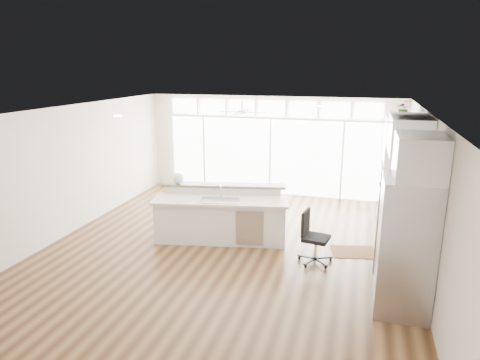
# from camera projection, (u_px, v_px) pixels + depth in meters

# --- Properties ---
(floor) EXTENTS (7.00, 8.00, 0.02)m
(floor) POSITION_uv_depth(u_px,v_px,m) (228.00, 248.00, 8.45)
(floor) COLOR #412814
(floor) RESTS_ON ground
(ceiling) EXTENTS (7.00, 8.00, 0.02)m
(ceiling) POSITION_uv_depth(u_px,v_px,m) (226.00, 111.00, 7.75)
(ceiling) COLOR white
(ceiling) RESTS_ON wall_back
(wall_back) EXTENTS (7.00, 0.04, 2.70)m
(wall_back) POSITION_uv_depth(u_px,v_px,m) (271.00, 146.00, 11.81)
(wall_back) COLOR beige
(wall_back) RESTS_ON floor
(wall_front) EXTENTS (7.00, 0.04, 2.70)m
(wall_front) POSITION_uv_depth(u_px,v_px,m) (108.00, 281.00, 4.39)
(wall_front) COLOR beige
(wall_front) RESTS_ON floor
(wall_left) EXTENTS (0.04, 8.00, 2.70)m
(wall_left) POSITION_uv_depth(u_px,v_px,m) (70.00, 170.00, 9.04)
(wall_left) COLOR beige
(wall_left) RESTS_ON floor
(wall_right) EXTENTS (0.04, 8.00, 2.70)m
(wall_right) POSITION_uv_depth(u_px,v_px,m) (426.00, 197.00, 7.16)
(wall_right) COLOR beige
(wall_right) RESTS_ON floor
(glass_wall) EXTENTS (5.80, 0.06, 2.08)m
(glass_wall) POSITION_uv_depth(u_px,v_px,m) (270.00, 157.00, 11.83)
(glass_wall) COLOR white
(glass_wall) RESTS_ON wall_back
(transom_row) EXTENTS (5.90, 0.06, 0.40)m
(transom_row) POSITION_uv_depth(u_px,v_px,m) (271.00, 108.00, 11.49)
(transom_row) COLOR white
(transom_row) RESTS_ON wall_back
(desk_window) EXTENTS (0.04, 0.85, 0.85)m
(desk_window) POSITION_uv_depth(u_px,v_px,m) (422.00, 181.00, 7.40)
(desk_window) COLOR white
(desk_window) RESTS_ON wall_right
(ceiling_fan) EXTENTS (1.16, 1.16, 0.32)m
(ceiling_fan) POSITION_uv_depth(u_px,v_px,m) (242.00, 108.00, 10.54)
(ceiling_fan) COLOR white
(ceiling_fan) RESTS_ON ceiling
(recessed_lights) EXTENTS (3.40, 3.00, 0.02)m
(recessed_lights) POSITION_uv_depth(u_px,v_px,m) (230.00, 111.00, 7.94)
(recessed_lights) COLOR white
(recessed_lights) RESTS_ON ceiling
(oven_cabinet) EXTENTS (0.64, 1.20, 2.50)m
(oven_cabinet) POSITION_uv_depth(u_px,v_px,m) (397.00, 176.00, 8.95)
(oven_cabinet) COLOR white
(oven_cabinet) RESTS_ON floor
(desk_nook) EXTENTS (0.72, 1.30, 0.76)m
(desk_nook) POSITION_uv_depth(u_px,v_px,m) (396.00, 242.00, 7.79)
(desk_nook) COLOR white
(desk_nook) RESTS_ON floor
(upper_cabinets) EXTENTS (0.64, 1.30, 0.64)m
(upper_cabinets) POSITION_uv_depth(u_px,v_px,m) (409.00, 135.00, 7.27)
(upper_cabinets) COLOR white
(upper_cabinets) RESTS_ON wall_right
(refrigerator) EXTENTS (0.76, 0.90, 2.00)m
(refrigerator) POSITION_uv_depth(u_px,v_px,m) (406.00, 246.00, 6.11)
(refrigerator) COLOR #A9A9AE
(refrigerator) RESTS_ON floor
(fridge_cabinet) EXTENTS (0.64, 0.90, 0.60)m
(fridge_cabinet) POSITION_uv_depth(u_px,v_px,m) (420.00, 157.00, 5.75)
(fridge_cabinet) COLOR white
(fridge_cabinet) RESTS_ON wall_right
(framed_photos) EXTENTS (0.06, 0.22, 0.80)m
(framed_photos) POSITION_uv_depth(u_px,v_px,m) (417.00, 181.00, 8.02)
(framed_photos) COLOR black
(framed_photos) RESTS_ON wall_right
(kitchen_island) EXTENTS (2.87, 1.53, 1.08)m
(kitchen_island) POSITION_uv_depth(u_px,v_px,m) (221.00, 215.00, 8.69)
(kitchen_island) COLOR white
(kitchen_island) RESTS_ON floor
(rug) EXTENTS (0.94, 0.76, 0.01)m
(rug) POSITION_uv_depth(u_px,v_px,m) (353.00, 252.00, 8.26)
(rug) COLOR #3E2313
(rug) RESTS_ON floor
(office_chair) EXTENTS (0.57, 0.54, 0.96)m
(office_chair) POSITION_uv_depth(u_px,v_px,m) (316.00, 238.00, 7.71)
(office_chair) COLOR black
(office_chair) RESTS_ON floor
(fishbowl) EXTENTS (0.28, 0.28, 0.23)m
(fishbowl) POSITION_uv_depth(u_px,v_px,m) (178.00, 178.00, 8.99)
(fishbowl) COLOR white
(fishbowl) RESTS_ON kitchen_island
(monitor) EXTENTS (0.11, 0.50, 0.41)m
(monitor) POSITION_uv_depth(u_px,v_px,m) (394.00, 211.00, 7.66)
(monitor) COLOR black
(monitor) RESTS_ON desk_nook
(keyboard) EXTENTS (0.11, 0.29, 0.01)m
(keyboard) POSITION_uv_depth(u_px,v_px,m) (383.00, 221.00, 7.76)
(keyboard) COLOR white
(keyboard) RESTS_ON desk_nook
(potted_plant) EXTENTS (0.33, 0.36, 0.25)m
(potted_plant) POSITION_uv_depth(u_px,v_px,m) (404.00, 110.00, 8.59)
(potted_plant) COLOR #295524
(potted_plant) RESTS_ON oven_cabinet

